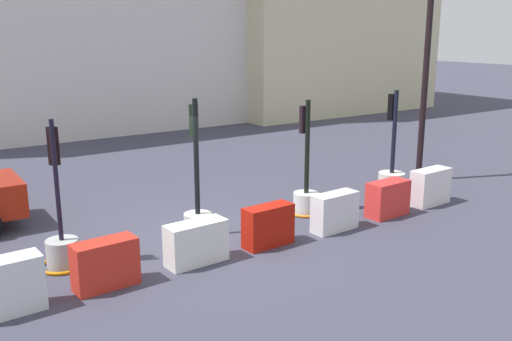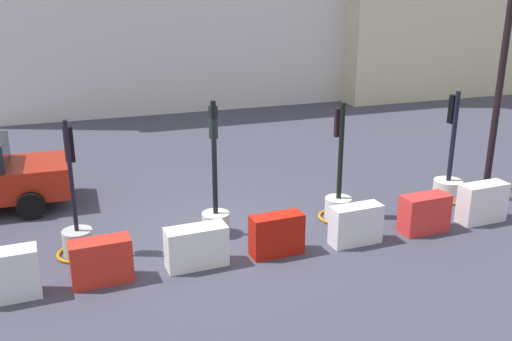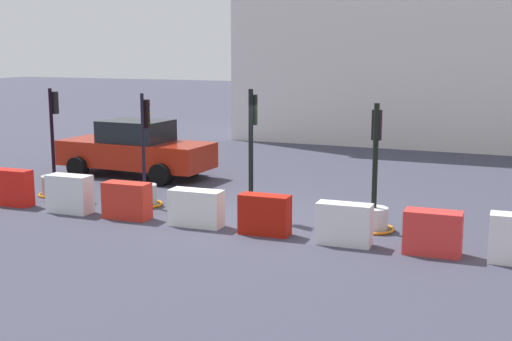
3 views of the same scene
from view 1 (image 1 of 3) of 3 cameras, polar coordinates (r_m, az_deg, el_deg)
The scene contains 14 objects.
ground_plane at distance 11.88m, azimuth -5.07°, elevation -6.65°, with size 120.00×120.00×0.00m, color #3E3E4F.
traffic_light_1 at distance 10.84m, azimuth -18.93°, elevation -7.02°, with size 0.86×0.86×2.70m.
traffic_light_2 at distance 11.79m, azimuth -5.90°, elevation -3.86°, with size 0.58×0.58×2.86m.
traffic_light_3 at distance 13.27m, azimuth 5.04°, elevation -2.31°, with size 0.89×0.89×2.65m.
traffic_light_4 at distance 15.46m, azimuth 13.46°, elevation -0.40°, with size 0.90×0.90×2.67m.
construction_barrier_1 at distance 9.42m, azimuth -23.74°, elevation -10.63°, with size 1.05×0.50×0.88m.
construction_barrier_2 at distance 9.81m, azimuth -14.91°, elevation -9.09°, with size 1.07×0.49×0.81m.
construction_barrier_3 at distance 10.48m, azimuth -6.01°, elevation -7.24°, with size 1.16×0.50×0.78m.
construction_barrier_4 at distance 11.24m, azimuth 1.23°, elevation -5.58°, with size 1.05×0.45×0.82m.
construction_barrier_5 at distance 12.19m, azimuth 7.93°, elevation -4.14°, with size 1.07×0.45×0.82m.
construction_barrier_6 at distance 13.36m, azimuth 13.10°, elevation -2.77°, with size 1.06×0.52×0.81m.
construction_barrier_7 at distance 14.49m, azimuth 17.12°, elevation -1.58°, with size 1.10×0.48×0.88m.
building_corner_block at distance 31.79m, azimuth 5.00°, elevation 16.60°, with size 12.03×8.98×11.26m.
street_lamp_post at distance 16.29m, azimuth 16.73°, elevation 9.88°, with size 0.36×0.36×5.36m.
Camera 1 is at (-5.41, -9.71, 4.17)m, focal length 39.79 mm.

